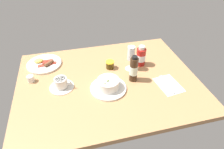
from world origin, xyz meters
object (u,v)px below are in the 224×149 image
Objects in this scene: coffee_cup at (61,84)px; sauce_bottle_brown at (134,69)px; porridge_bowl at (108,85)px; cutlery_setting at (168,84)px; wine_glass at (131,55)px; sauce_bottle_red at (141,57)px; creamer_jug at (31,79)px; jam_jar at (110,65)px; breakfast_plate at (44,64)px.

sauce_bottle_brown is at bearing -4.55° from coffee_cup.
porridge_bowl reaches higher than cutlery_setting.
wine_glass reaches higher than cutlery_setting.
wine_glass is 9.94cm from sauce_bottle_red.
creamer_jug is 71.31cm from sauce_bottle_red.
breakfast_plate is (-42.92, 14.38, -1.73)cm from jam_jar.
creamer_jug is 63.62cm from wine_glass.
jam_jar is (5.77, 19.89, -0.50)cm from porridge_bowl.
wine_glass is 3.04× the size of jam_jar.
creamer_jug is 0.35× the size of sauce_bottle_red.
jam_jar is 19.56cm from sauce_bottle_brown.
creamer_jug is at bearing -179.07° from sauce_bottle_red.
sauce_bottle_red is (21.02, -0.89, 3.67)cm from jam_jar.
cutlery_setting is 1.29× the size of coffee_cup.
breakfast_plate is (-55.73, 18.41, -10.04)cm from wine_glass.
sauce_bottle_red is at bearing 11.71° from coffee_cup.
creamer_jug is at bearing 158.10° from porridge_bowl.
breakfast_plate is (-73.29, 39.13, 0.69)cm from cutlery_setting.
wine_glass is at bearing 9.94° from coffee_cup.
jam_jar is (-30.37, 24.75, 2.42)cm from cutlery_setting.
wine_glass is at bearing -17.46° from jam_jar.
porridge_bowl is 25.65cm from wine_glass.
porridge_bowl is at bearing -144.66° from sauce_bottle_red.
wine_glass is at bearing 130.27° from cutlery_setting.
cutlery_setting is 3.70× the size of creamer_jug.
wine_glass is (-17.56, 20.72, 10.73)cm from cutlery_setting.
coffee_cup reaches higher than creamer_jug.
breakfast_plate is (-63.94, 15.27, -5.40)cm from sauce_bottle_red.
cutlery_setting is (36.14, -4.87, -2.92)cm from porridge_bowl.
jam_jar is (32.13, 11.90, -0.13)cm from coffee_cup.
jam_jar is (50.15, 2.05, 0.55)cm from creamer_jug.
sauce_bottle_red is at bearing 55.03° from sauce_bottle_brown.
sauce_bottle_brown is (61.08, -13.28, 5.88)cm from creamer_jug.
creamer_jug reaches higher than cutlery_setting.
sauce_bottle_red is 17.70cm from sauce_bottle_brown.
coffee_cup is at bearing -170.06° from wine_glass.
breakfast_plate is at bearing 151.11° from sauce_bottle_brown.
coffee_cup is 0.83× the size of sauce_bottle_brown.
wine_glass reaches higher than porridge_bowl.
jam_jar is at bearing 177.57° from sauce_bottle_red.
wine_glass is 59.55cm from breakfast_plate.
cutlery_setting is at bearing -15.75° from creamer_jug.
porridge_bowl reaches higher than breakfast_plate.
jam_jar reaches higher than breakfast_plate.
porridge_bowl is at bearing -21.90° from creamer_jug.
jam_jar is at bearing 73.82° from porridge_bowl.
coffee_cup is 20.56cm from creamer_jug.
coffee_cup is 28.47cm from breakfast_plate.
cutlery_setting is 22.96cm from sauce_bottle_brown.
breakfast_plate is at bearing 112.32° from coffee_cup.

